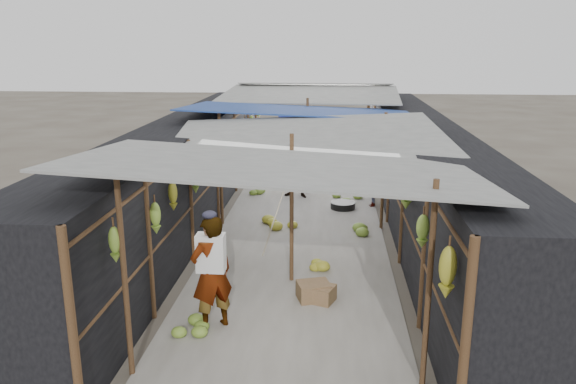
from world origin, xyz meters
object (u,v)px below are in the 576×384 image
(black_basin, at_px, (343,206))
(vendor_elderly, at_px, (212,273))
(crate_near, at_px, (314,291))
(shopper_blue, at_px, (299,168))
(vendor_seated, at_px, (372,188))

(black_basin, distance_m, vendor_elderly, 6.53)
(crate_near, height_order, vendor_elderly, vendor_elderly)
(vendor_elderly, relative_size, shopper_blue, 1.06)
(vendor_elderly, distance_m, shopper_blue, 7.23)
(vendor_seated, bearing_deg, shopper_blue, -121.55)
(shopper_blue, distance_m, vendor_seated, 2.06)
(crate_near, bearing_deg, vendor_seated, 59.90)
(shopper_blue, bearing_deg, vendor_elderly, -82.87)
(crate_near, distance_m, black_basin, 5.19)
(crate_near, xyz_separation_m, vendor_elderly, (-1.43, -1.01, 0.71))
(vendor_seated, bearing_deg, crate_near, -23.96)
(black_basin, height_order, vendor_seated, vendor_seated)
(black_basin, bearing_deg, vendor_elderly, -107.91)
(crate_near, bearing_deg, black_basin, 67.02)
(shopper_blue, bearing_deg, vendor_seated, -7.22)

